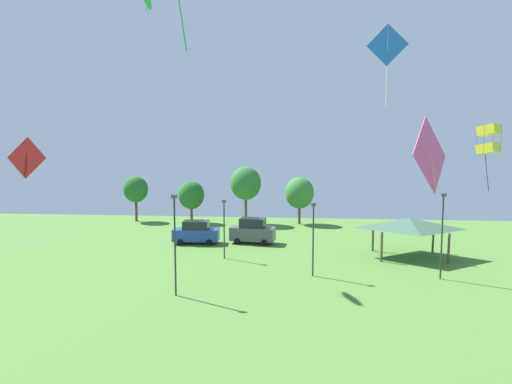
% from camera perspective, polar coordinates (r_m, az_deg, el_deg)
% --- Properties ---
extents(kite_flying_0, '(2.23, 2.61, 3.36)m').
position_cam_1_polar(kite_flying_0, '(18.93, 23.60, 4.85)').
color(kite_flying_0, '#E54C93').
extents(kite_flying_1, '(3.08, 0.49, 6.22)m').
position_cam_1_polar(kite_flying_1, '(33.85, 18.26, 19.05)').
color(kite_flying_1, blue).
extents(kite_flying_2, '(2.25, 2.26, 6.18)m').
position_cam_1_polar(kite_flying_2, '(42.83, 30.28, 6.52)').
color(kite_flying_2, yellow).
extents(kite_flying_6, '(1.70, 0.32, 1.69)m').
position_cam_1_polar(kite_flying_6, '(18.66, -29.94, 4.26)').
color(kite_flying_6, red).
extents(parked_car_leftmost, '(4.88, 2.36, 2.42)m').
position_cam_1_polar(parked_car_leftmost, '(42.54, -8.55, -5.72)').
color(parked_car_leftmost, '#234299').
rests_on(parked_car_leftmost, ground).
extents(parked_car_second_from_left, '(4.86, 2.55, 2.68)m').
position_cam_1_polar(parked_car_second_from_left, '(42.19, -0.47, -5.60)').
color(parked_car_second_from_left, '#4C5156').
rests_on(parked_car_second_from_left, ground).
extents(park_pavilion, '(7.24, 5.07, 3.60)m').
position_cam_1_polar(park_pavilion, '(38.77, 21.04, -4.21)').
color(park_pavilion, brown).
rests_on(park_pavilion, ground).
extents(light_post_0, '(0.36, 0.20, 5.63)m').
position_cam_1_polar(light_post_0, '(30.72, 8.17, -6.05)').
color(light_post_0, '#2D2D33').
rests_on(light_post_0, ground).
extents(light_post_1, '(0.36, 0.20, 5.29)m').
position_cam_1_polar(light_post_1, '(35.77, -4.57, -4.73)').
color(light_post_1, '#2D2D33').
rests_on(light_post_1, ground).
extents(light_post_2, '(0.36, 0.20, 6.43)m').
position_cam_1_polar(light_post_2, '(32.64, 25.05, -5.09)').
color(light_post_2, '#2D2D33').
rests_on(light_post_2, ground).
extents(light_post_3, '(0.36, 0.20, 6.67)m').
position_cam_1_polar(light_post_3, '(26.61, -11.51, -6.66)').
color(light_post_3, '#2D2D33').
rests_on(light_post_3, ground).
extents(treeline_tree_0, '(3.38, 3.38, 6.42)m').
position_cam_1_polar(treeline_tree_0, '(58.63, -16.80, 0.36)').
color(treeline_tree_0, brown).
rests_on(treeline_tree_0, ground).
extents(treeline_tree_1, '(3.54, 3.54, 5.81)m').
position_cam_1_polar(treeline_tree_1, '(55.46, -9.23, -0.45)').
color(treeline_tree_1, brown).
rests_on(treeline_tree_1, ground).
extents(treeline_tree_2, '(4.13, 4.13, 7.81)m').
position_cam_1_polar(treeline_tree_2, '(53.85, -1.47, 1.23)').
color(treeline_tree_2, brown).
rests_on(treeline_tree_2, ground).
extents(treeline_tree_3, '(3.88, 3.88, 6.39)m').
position_cam_1_polar(treeline_tree_3, '(54.15, 6.23, -0.12)').
color(treeline_tree_3, brown).
rests_on(treeline_tree_3, ground).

